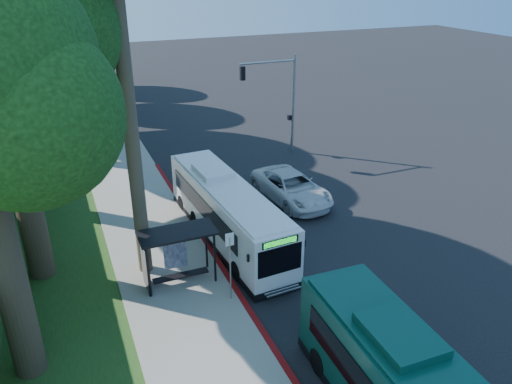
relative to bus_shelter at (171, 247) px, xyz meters
name	(u,v)px	position (x,y,z in m)	size (l,w,h in m)	color
ground	(294,223)	(7.26, 2.86, -1.81)	(140.00, 140.00, 0.00)	black
sidewalk	(159,250)	(-0.04, 2.86, -1.75)	(4.50, 70.00, 0.12)	gray
red_curb	(232,284)	(2.26, -1.14, -1.74)	(0.25, 30.00, 0.13)	maroon
grass_verge	(31,226)	(-5.74, 7.86, -1.78)	(8.00, 70.00, 0.06)	#234719
bus_shelter	(171,247)	(0.00, 0.00, 0.00)	(3.20, 1.51, 2.55)	black
stop_sign_pole	(230,257)	(1.86, -2.14, 0.28)	(0.35, 0.06, 3.17)	gray
traffic_signal_pole	(280,93)	(11.04, 12.86, 2.62)	(4.10, 0.30, 7.00)	gray
tree_2	(17,0)	(-4.64, 18.84, 8.67)	(8.82, 8.40, 15.12)	#382B1E
tree_5	(39,0)	(-3.16, 42.84, 7.16)	(7.35, 7.00, 12.86)	#382B1E
white_bus	(227,210)	(3.45, 2.77, -0.25)	(2.96, 10.83, 3.19)	white
pickup	(292,187)	(8.36, 5.46, -0.99)	(2.71, 5.88, 1.64)	silver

